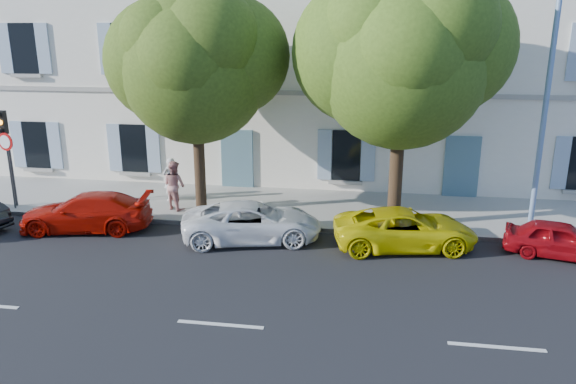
% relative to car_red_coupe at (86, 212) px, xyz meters
% --- Properties ---
extents(ground, '(90.00, 90.00, 0.00)m').
position_rel_car_red_coupe_xyz_m(ground, '(6.01, -1.31, -0.61)').
color(ground, black).
extents(sidewalk, '(36.00, 4.50, 0.15)m').
position_rel_car_red_coupe_xyz_m(sidewalk, '(6.01, 3.14, -0.54)').
color(sidewalk, '#A09E96').
rests_on(sidewalk, ground).
extents(kerb, '(36.00, 0.16, 0.16)m').
position_rel_car_red_coupe_xyz_m(kerb, '(6.01, 0.97, -0.53)').
color(kerb, '#9E998E').
rests_on(kerb, ground).
extents(building, '(28.00, 7.00, 12.00)m').
position_rel_car_red_coupe_xyz_m(building, '(6.01, 8.89, 5.39)').
color(building, white).
rests_on(building, ground).
extents(car_red_coupe, '(4.45, 2.38, 1.23)m').
position_rel_car_red_coupe_xyz_m(car_red_coupe, '(0.00, 0.00, 0.00)').
color(car_red_coupe, '#AC0E04').
rests_on(car_red_coupe, ground).
extents(car_white_coupe, '(4.67, 2.93, 1.20)m').
position_rel_car_red_coupe_xyz_m(car_white_coupe, '(5.60, -0.07, -0.01)').
color(car_white_coupe, white).
rests_on(car_white_coupe, ground).
extents(car_yellow_supercar, '(4.57, 2.71, 1.19)m').
position_rel_car_red_coupe_xyz_m(car_yellow_supercar, '(10.31, 0.05, -0.02)').
color(car_yellow_supercar, '#D8C909').
rests_on(car_yellow_supercar, ground).
extents(car_red_hatchback, '(3.33, 1.97, 1.06)m').
position_rel_car_red_coupe_xyz_m(car_red_hatchback, '(14.75, -0.00, -0.08)').
color(car_red_hatchback, maroon).
rests_on(car_red_hatchback, ground).
extents(tree_left, '(4.93, 4.93, 7.65)m').
position_rel_car_red_coupe_xyz_m(tree_left, '(3.29, 2.05, 4.46)').
color(tree_left, '#3A2819').
rests_on(tree_left, sidewalk).
extents(tree_right, '(5.31, 5.31, 8.19)m').
position_rel_car_red_coupe_xyz_m(tree_right, '(10.00, 1.56, 4.79)').
color(tree_right, '#3A2819').
rests_on(tree_right, sidewalk).
extents(traffic_light, '(0.28, 0.40, 3.51)m').
position_rel_car_red_coupe_xyz_m(traffic_light, '(-3.61, 1.50, 2.07)').
color(traffic_light, '#383A3D').
rests_on(traffic_light, sidewalk).
extents(road_sign, '(0.63, 0.18, 2.77)m').
position_rel_car_red_coupe_xyz_m(road_sign, '(-3.48, 1.29, 1.53)').
color(road_sign, '#383A3D').
rests_on(road_sign, sidewalk).
extents(street_lamp, '(0.31, 1.80, 8.42)m').
position_rel_car_red_coupe_xyz_m(street_lamp, '(14.29, 1.38, 4.31)').
color(street_lamp, '#7293BF').
rests_on(street_lamp, sidewalk).
extents(pedestrian_a, '(0.71, 0.70, 1.64)m').
position_rel_car_red_coupe_xyz_m(pedestrian_a, '(1.80, 3.11, 0.36)').
color(pedestrian_a, silver).
rests_on(pedestrian_a, sidewalk).
extents(pedestrian_b, '(1.07, 1.00, 1.77)m').
position_rel_car_red_coupe_xyz_m(pedestrian_b, '(2.29, 2.12, 0.42)').
color(pedestrian_b, tan).
rests_on(pedestrian_b, sidewalk).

